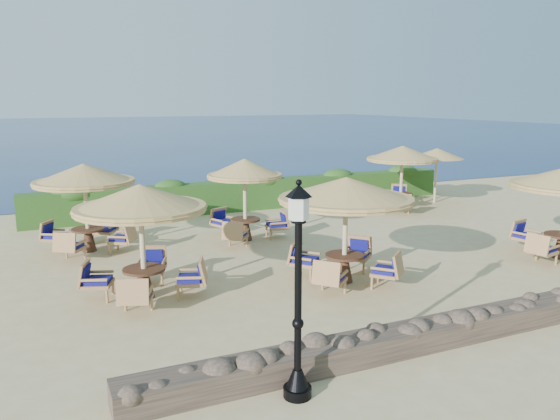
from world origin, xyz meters
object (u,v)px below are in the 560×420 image
object	(u,v)px
cafe_set_3	(85,190)
cafe_set_5	(402,161)
cafe_set_0	(141,219)
cafe_set_1	(346,206)
lamp_post	(298,301)
extra_parasol	(437,154)
cafe_set_4	(245,185)

from	to	relation	value
cafe_set_3	cafe_set_5	xyz separation A→B (m)	(12.34, 1.29, 0.17)
cafe_set_0	cafe_set_3	world-z (taller)	same
cafe_set_0	cafe_set_1	distance (m)	4.86
cafe_set_0	cafe_set_1	bearing A→B (deg)	-10.80
lamp_post	extra_parasol	bearing A→B (deg)	43.60
cafe_set_0	cafe_set_4	xyz separation A→B (m)	(3.97, 3.98, -0.06)
lamp_post	cafe_set_4	distance (m)	9.63
cafe_set_1	cafe_set_0	bearing A→B (deg)	169.20
cafe_set_3	lamp_post	bearing A→B (deg)	-77.84
cafe_set_5	cafe_set_4	bearing A→B (deg)	-165.34
lamp_post	cafe_set_3	world-z (taller)	lamp_post
extra_parasol	cafe_set_5	xyz separation A→B (m)	(-2.41, -0.76, -0.14)
lamp_post	cafe_set_3	distance (m)	10.18
cafe_set_4	cafe_set_5	distance (m)	7.82
lamp_post	cafe_set_4	bearing A→B (deg)	74.16
cafe_set_1	cafe_set_3	distance (m)	7.88
lamp_post	cafe_set_4	world-z (taller)	lamp_post
cafe_set_1	lamp_post	bearing A→B (deg)	-128.10
cafe_set_1	cafe_set_5	xyz separation A→B (m)	(6.77, 6.87, 0.09)
cafe_set_1	cafe_set_5	world-z (taller)	same
cafe_set_0	cafe_set_5	size ratio (longest dim) A/B	1.03
cafe_set_5	extra_parasol	bearing A→B (deg)	17.54
lamp_post	cafe_set_5	size ratio (longest dim) A/B	1.14
cafe_set_4	extra_parasol	bearing A→B (deg)	15.36
extra_parasol	cafe_set_3	bearing A→B (deg)	-172.07
lamp_post	cafe_set_5	distance (m)	15.18
cafe_set_3	cafe_set_5	size ratio (longest dim) A/B	1.02
cafe_set_0	cafe_set_3	distance (m)	4.73
lamp_post	cafe_set_0	world-z (taller)	lamp_post
cafe_set_4	cafe_set_5	world-z (taller)	same
lamp_post	cafe_set_3	size ratio (longest dim) A/B	1.12
extra_parasol	cafe_set_4	bearing A→B (deg)	-164.64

